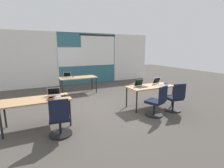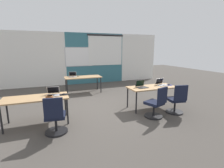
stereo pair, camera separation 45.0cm
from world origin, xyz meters
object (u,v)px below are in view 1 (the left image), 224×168
(desk_near_left, at_px, (37,102))
(laptop_near_left_inner, at_px, (54,95))
(laptop_near_right_inner, at_px, (141,85))
(mouse_near_right_end, at_px, (166,83))
(desk_near_right, at_px, (150,88))
(desk_far_center, at_px, (78,78))
(mouse_near_left_inner, at_px, (65,95))
(chair_near_right_inner, at_px, (157,104))
(snack_bowl, at_px, (51,98))
(mouse_far_left, at_px, (73,77))
(chair_near_left_inner, at_px, (60,121))
(laptop_near_right_end, at_px, (159,83))
(laptop_far_left, at_px, (67,76))
(chair_near_right_end, at_px, (175,100))

(desk_near_left, bearing_deg, laptop_near_left_inner, 9.35)
(desk_near_left, distance_m, laptop_near_right_inner, 3.12)
(mouse_near_right_end, bearing_deg, desk_near_right, -179.70)
(desk_far_center, xyz_separation_m, mouse_near_left_inner, (-1.06, -2.78, 0.08))
(chair_near_right_inner, xyz_separation_m, snack_bowl, (-2.82, 0.58, 0.38))
(mouse_near_right_end, bearing_deg, mouse_far_left, 132.38)
(mouse_far_left, bearing_deg, chair_near_left_inner, -107.14)
(desk_near_left, distance_m, mouse_near_left_inner, 0.70)
(desk_near_right, bearing_deg, chair_near_left_inner, -166.56)
(desk_far_center, bearing_deg, laptop_near_right_inner, -63.78)
(laptop_near_right_end, distance_m, laptop_far_left, 3.85)
(desk_far_center, height_order, laptop_near_right_end, laptop_near_right_end)
(chair_near_left_inner, bearing_deg, desk_near_right, -159.15)
(snack_bowl, bearing_deg, chair_near_right_end, -8.51)
(laptop_near_right_end, relative_size, chair_near_left_inner, 0.40)
(desk_near_right, distance_m, laptop_near_left_inner, 3.08)
(laptop_near_right_end, bearing_deg, chair_near_right_inner, -139.72)
(chair_near_right_end, distance_m, chair_near_left_inner, 3.49)
(snack_bowl, bearing_deg, laptop_far_left, 72.31)
(mouse_near_left_inner, relative_size, chair_near_right_inner, 0.12)
(desk_near_left, height_order, mouse_near_left_inner, mouse_near_left_inner)
(snack_bowl, bearing_deg, desk_near_left, 151.74)
(mouse_near_right_end, height_order, laptop_near_right_inner, laptop_near_right_inner)
(chair_near_left_inner, distance_m, laptop_near_right_inner, 2.82)
(laptop_near_left_inner, relative_size, laptop_near_right_inner, 1.04)
(chair_near_left_inner, xyz_separation_m, laptop_near_right_inner, (2.69, 0.76, 0.39))
(mouse_near_left_inner, bearing_deg, laptop_near_right_inner, 0.06)
(desk_near_right, xyz_separation_m, mouse_near_left_inner, (-2.81, 0.02, 0.08))
(laptop_far_left, bearing_deg, desk_near_right, -44.05)
(chair_near_right_end, distance_m, chair_near_right_inner, 0.77)
(desk_near_left, xyz_separation_m, mouse_near_right_end, (4.17, 0.00, 0.08))
(laptop_near_left_inner, bearing_deg, laptop_far_left, 79.85)
(desk_far_center, bearing_deg, laptop_near_left_inner, -115.94)
(desk_near_right, height_order, laptop_near_left_inner, laptop_near_left_inner)
(laptop_near_left_inner, height_order, snack_bowl, laptop_near_left_inner)
(chair_near_right_end, relative_size, chair_near_right_inner, 1.00)
(mouse_near_right_end, height_order, laptop_far_left, laptop_far_left)
(desk_near_left, xyz_separation_m, laptop_near_right_inner, (3.12, 0.02, 0.11))
(desk_near_right, height_order, laptop_far_left, laptop_far_left)
(laptop_near_right_end, relative_size, chair_near_right_inner, 0.40)
(desk_far_center, bearing_deg, desk_near_left, -122.01)
(mouse_near_left_inner, bearing_deg, desk_near_right, -0.42)
(laptop_near_right_end, xyz_separation_m, snack_bowl, (-3.60, -0.26, -0.01))
(desk_near_right, bearing_deg, laptop_far_left, 127.03)
(mouse_near_right_end, bearing_deg, chair_near_right_end, -110.13)
(laptop_near_left_inner, bearing_deg, mouse_far_left, 75.54)
(desk_near_left, relative_size, chair_near_left_inner, 1.74)
(desk_far_center, relative_size, chair_near_right_inner, 1.74)
(chair_near_right_end, bearing_deg, chair_near_right_inner, 12.80)
(chair_near_right_inner, bearing_deg, chair_near_left_inner, -20.50)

